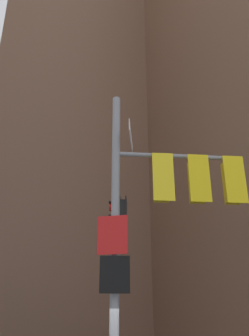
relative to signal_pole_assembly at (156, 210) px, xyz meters
name	(u,v)px	position (x,y,z in m)	size (l,w,h in m)	color
building_mid_block	(92,71)	(1.85, 22.08, 20.90)	(15.61, 15.61, 51.01)	brown
signal_pole_assembly	(156,210)	(0.00, 0.00, 0.00)	(3.37, 3.05, 7.37)	gray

